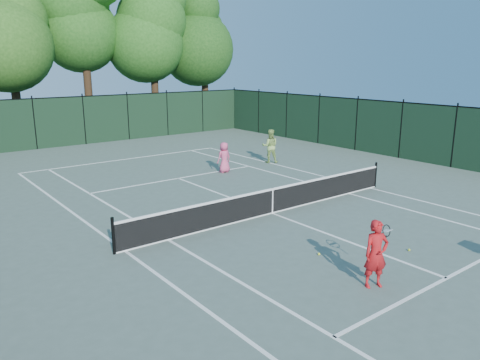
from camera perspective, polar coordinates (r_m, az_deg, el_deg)
ground at (r=16.39m, az=3.93°, el=-4.07°), size 90.00×90.00×0.00m
sideline_doubles_left at (r=13.58m, az=-13.82°, el=-8.41°), size 0.10×23.77×0.01m
sideline_doubles_right at (r=20.32m, az=15.56°, el=-0.94°), size 0.10×23.77×0.01m
sideline_singles_left at (r=14.14m, az=-8.72°, el=-7.23°), size 0.10×23.77×0.01m
sideline_singles_right at (r=19.27m, az=13.11°, el=-1.61°), size 0.10×23.77×0.01m
baseline_far at (r=26.17m, az=-13.66°, el=2.50°), size 10.97×0.10×0.01m
service_line_near at (r=12.71m, az=23.87°, el=-10.88°), size 8.23×0.10×0.01m
service_line_far at (r=21.40m, az=-7.54°, el=0.21°), size 8.23×0.10×0.01m
center_service_line at (r=16.39m, az=3.93°, el=-4.06°), size 0.10×12.80×0.01m
tennis_net at (r=16.25m, az=3.96°, el=-2.47°), size 11.69×0.09×1.06m
fence_far at (r=31.56m, az=-18.47°, el=6.87°), size 24.00×0.05×3.00m
fence_right at (r=25.49m, az=24.65°, el=4.72°), size 0.05×36.00×3.00m
tree_2 at (r=34.28m, az=-26.52°, el=17.13°), size 6.00×6.00×12.40m
tree_3 at (r=36.28m, az=-18.75°, el=19.63°), size 7.00×7.00×14.45m
tree_4 at (r=37.59m, az=-10.69°, el=18.56°), size 6.20×6.20×12.97m
tree_5 at (r=40.53m, az=-4.41°, el=17.81°), size 5.80×5.80×12.23m
coach at (r=11.39m, az=16.25°, el=-8.64°), size 1.05×0.60×1.63m
player_pink at (r=22.25m, az=-1.94°, el=2.78°), size 0.72×0.48×1.45m
player_green at (r=24.47m, az=3.68°, el=4.15°), size 1.07×1.04×1.74m
loose_ball_near_cart at (r=14.02m, az=19.92°, el=-8.01°), size 0.07×0.07×0.07m
loose_ball_midcourt at (r=13.11m, az=9.60°, el=-8.88°), size 0.07×0.07×0.07m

